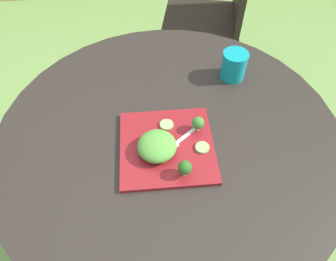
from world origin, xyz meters
The scene contains 11 objects.
ground_plane centered at (0.00, 0.00, 0.00)m, with size 12.00×12.00×0.00m, color #70994C.
patio_table centered at (0.00, 0.00, 0.50)m, with size 1.09×1.09×0.70m.
patio_chair centered at (0.37, 1.00, 0.53)m, with size 0.52×0.52×0.90m.
salad_plate centered at (-0.01, -0.07, 0.71)m, with size 0.28×0.28×0.01m, color maroon.
drinking_glass centered at (0.25, 0.23, 0.75)m, with size 0.09×0.09×0.10m.
fork centered at (0.03, -0.05, 0.72)m, with size 0.13×0.11×0.00m.
lettuce_mound centered at (-0.04, -0.09, 0.74)m, with size 0.11×0.12×0.05m, color #519338.
broccoli_floret_0 centered at (0.09, -0.02, 0.75)m, with size 0.04×0.04×0.05m.
broccoli_floret_1 centered at (0.03, -0.17, 0.75)m, with size 0.04×0.04×0.05m.
cucumber_slice_0 centered at (0.09, -0.09, 0.72)m, with size 0.04×0.04×0.01m, color #8EB766.
cucumber_slice_1 centered at (-0.01, 0.01, 0.72)m, with size 0.04×0.04×0.01m, color #8EB766.
Camera 1 is at (-0.05, -0.60, 1.46)m, focal length 32.64 mm.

